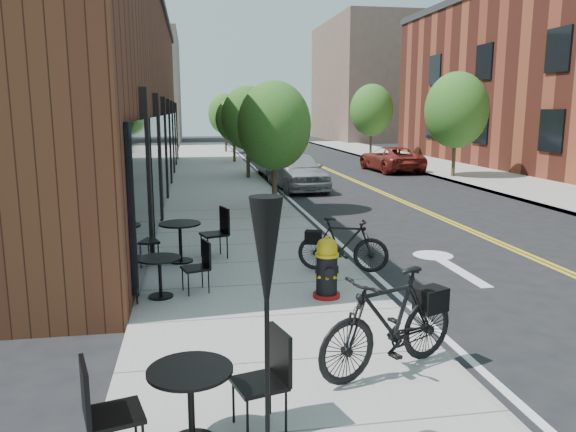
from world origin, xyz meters
TOP-DOWN VIEW (x-y plane):
  - ground at (0.00, 0.00)m, footprint 120.00×120.00m
  - sidewalk_near at (-2.00, 10.00)m, footprint 4.00×70.00m
  - sidewalk_far at (10.00, 10.00)m, footprint 4.00×70.00m
  - building_near at (-6.50, 14.00)m, footprint 5.00×28.00m
  - bg_building_left at (-8.00, 48.00)m, footprint 8.00×14.00m
  - bg_building_right at (16.00, 50.00)m, footprint 10.00×16.00m
  - tree_near_a at (-0.60, 9.00)m, footprint 2.20×2.20m
  - tree_near_b at (-0.60, 17.00)m, footprint 2.30×2.30m
  - tree_near_c at (-0.60, 25.00)m, footprint 2.10×2.10m
  - tree_near_d at (-0.60, 33.00)m, footprint 2.40×2.40m
  - tree_far_b at (8.60, 16.00)m, footprint 2.80×2.80m
  - tree_far_c at (8.60, 28.00)m, footprint 2.80×2.80m
  - fire_hydrant at (-0.98, 0.68)m, footprint 0.51×0.51m
  - bicycle_left at (-0.90, -1.97)m, footprint 2.04×1.28m
  - bicycle_right at (-0.34, 2.05)m, footprint 1.74×1.01m
  - bistro_set_a at (-3.12, -3.05)m, footprint 1.80×0.93m
  - bistro_set_b at (-3.60, 1.12)m, footprint 1.61×0.84m
  - bistro_set_c at (-3.32, 3.23)m, footprint 1.93×1.02m
  - patio_umbrella at (-2.49, -3.47)m, footprint 0.37×0.37m
  - parked_car_a at (0.99, 13.78)m, footprint 2.11×4.49m
  - parked_car_b at (0.91, 17.63)m, footprint 1.74×4.58m
  - parked_car_c at (1.60, 28.74)m, footprint 2.40×4.78m
  - parked_car_far at (6.89, 19.47)m, footprint 2.35×4.63m

SIDE VIEW (x-z plane):
  - ground at x=0.00m, z-range 0.00..0.00m
  - sidewalk_near at x=-2.00m, z-range 0.00..0.12m
  - sidewalk_far at x=10.00m, z-range 0.00..0.12m
  - bistro_set_b at x=-3.60m, z-range 0.12..0.97m
  - fire_hydrant at x=-0.98m, z-range 0.09..1.09m
  - bistro_set_a at x=-3.12m, z-range 0.12..1.07m
  - bicycle_right at x=-0.34m, z-range 0.12..1.13m
  - parked_car_far at x=6.89m, z-range 0.00..1.25m
  - bistro_set_c at x=-3.32m, z-range 0.12..1.14m
  - parked_car_c at x=1.60m, z-range 0.00..1.33m
  - bicycle_left at x=-0.90m, z-range 0.12..1.31m
  - parked_car_a at x=0.99m, z-range 0.00..1.48m
  - parked_car_b at x=0.91m, z-range 0.00..1.49m
  - patio_umbrella at x=-2.49m, z-range 0.62..2.92m
  - tree_near_c at x=-0.60m, z-range 0.69..4.37m
  - tree_near_a at x=-0.60m, z-range 0.70..4.51m
  - tree_near_b at x=-0.60m, z-range 0.72..4.70m
  - tree_near_d at x=-0.60m, z-range 0.73..4.85m
  - tree_far_b at x=8.60m, z-range 0.75..5.37m
  - tree_far_c at x=8.60m, z-range 0.75..5.37m
  - building_near at x=-6.50m, z-range 0.00..7.00m
  - bg_building_left at x=-8.00m, z-range 0.00..10.00m
  - bg_building_right at x=16.00m, z-range 0.00..12.00m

